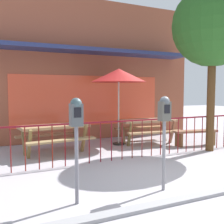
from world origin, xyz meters
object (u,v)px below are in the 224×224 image
Objects in this scene: parking_meter_near at (76,123)px; parking_meter_far at (164,118)px; street_tree at (213,26)px; picnic_table_right at (148,124)px; patio_umbrella at (119,76)px; patio_bench at (195,134)px; picnic_table_left at (54,131)px.

parking_meter_near is 1.51m from parking_meter_far.
parking_meter_near is at bearing -157.34° from street_tree.
patio_umbrella is at bearing 165.77° from picnic_table_right.
parking_meter_far is (-1.98, -3.60, 0.62)m from picnic_table_right.
street_tree is at bearing -98.84° from patio_bench.
patio_bench is 5.36m from parking_meter_near.
parking_meter_far is at bearing -146.75° from street_tree.
patio_umbrella is 4.64m from parking_meter_near.
parking_meter_near is at bearing -150.79° from patio_bench.
patio_bench is 3.17m from street_tree.
street_tree reaches higher than picnic_table_right.
street_tree is at bearing 22.66° from parking_meter_near.
patio_bench is (4.16, -0.80, -0.26)m from picnic_table_left.
parking_meter_near is at bearing -97.76° from picnic_table_left.
picnic_table_left is at bearing 169.15° from patio_bench.
patio_umbrella reaches higher than picnic_table_right.
patio_bench is (2.05, -1.17, -1.79)m from patio_umbrella.
patio_bench is at bearing -39.72° from picnic_table_right.
patio_umbrella is 2.96m from patio_bench.
street_tree reaches higher than patio_umbrella.
parking_meter_near is (-4.62, -2.58, 0.87)m from patio_bench.
picnic_table_left is 0.42× the size of street_tree.
parking_meter_far is (-1.06, -3.84, -0.91)m from patio_umbrella.
picnic_table_right reaches higher than patio_bench.
street_tree is (1.02, -1.64, 2.83)m from picnic_table_right.
picnic_table_right is 0.42× the size of street_tree.
picnic_table_right is at bearing 45.24° from parking_meter_near.
picnic_table_right is at bearing 140.28° from patio_bench.
picnic_table_left is 0.82× the size of patio_umbrella.
patio_bench is at bearing 81.16° from street_tree.
parking_meter_far reaches higher than picnic_table_left.
parking_meter_far is (1.05, -3.46, 0.62)m from picnic_table_left.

